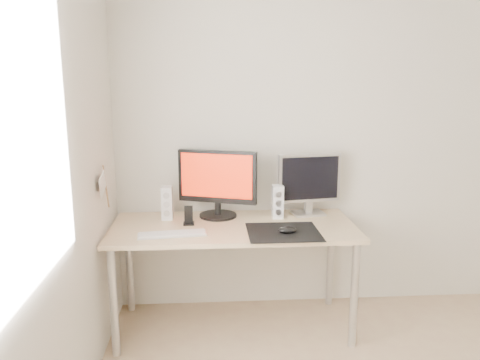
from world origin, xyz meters
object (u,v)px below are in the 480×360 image
main_monitor (217,181)px  phone_dock (189,219)px  mouse (287,230)px  speaker_right (278,202)px  second_monitor (309,181)px  keyboard (172,234)px  speaker_left (167,203)px  desk (233,236)px

main_monitor → phone_dock: size_ratio=4.21×
mouse → speaker_right: bearing=92.0°
second_monitor → phone_dock: (-0.84, -0.19, -0.20)m
keyboard → phone_dock: size_ratio=3.39×
mouse → speaker_left: bearing=154.7°
desk → second_monitor: second_monitor is taller
desk → phone_dock: (-0.29, 0.03, 0.12)m
main_monitor → keyboard: 0.53m
desk → main_monitor: bearing=116.6°
mouse → keyboard: mouse is taller
main_monitor → second_monitor: 0.64m
main_monitor → keyboard: main_monitor is taller
main_monitor → speaker_right: (0.41, -0.05, -0.14)m
second_monitor → speaker_left: size_ratio=1.98×
desk → speaker_right: (0.31, 0.15, 0.19)m
second_monitor → keyboard: bearing=-156.9°
desk → mouse: bearing=-31.1°
mouse → phone_dock: 0.66m
second_monitor → keyboard: size_ratio=1.05×
speaker_right → second_monitor: bearing=16.8°
desk → keyboard: 0.43m
speaker_right → phone_dock: size_ratio=1.79×
main_monitor → phone_dock: main_monitor is taller
speaker_left → phone_dock: size_ratio=1.79×
desk → main_monitor: 0.40m
desk → phone_dock: bearing=173.8°
mouse → desk: bearing=148.9°
speaker_left → speaker_right: (0.76, -0.02, 0.00)m
second_monitor → phone_dock: 0.88m
speaker_left → main_monitor: bearing=5.0°
speaker_right → mouse: bearing=-88.0°
main_monitor → second_monitor: (0.64, 0.02, -0.01)m
desk → second_monitor: size_ratio=3.55×
mouse → desk: (-0.33, 0.20, -0.10)m
main_monitor → phone_dock: bearing=-139.6°
second_monitor → speaker_right: 0.27m
mouse → speaker_right: size_ratio=0.50×
second_monitor → phone_dock: size_ratio=3.54×
phone_dock → speaker_right: bearing=10.8°
phone_dock → second_monitor: bearing=12.5°
keyboard → phone_dock: bearing=66.3°
second_monitor → phone_dock: second_monitor is taller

